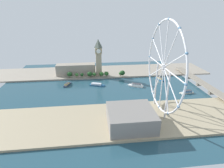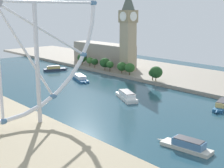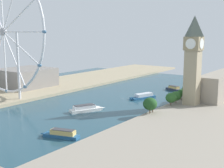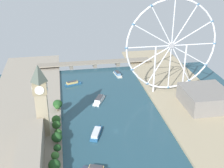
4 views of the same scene
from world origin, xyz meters
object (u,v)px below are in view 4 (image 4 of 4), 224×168
object	(u,v)px
river_bridge	(95,63)
tour_boat_3	(118,74)
tour_boat_1	(99,100)
tour_boat_2	(96,133)
clock_tower	(41,100)
riverside_hall	(205,98)
parliament_block	(30,155)
ferris_wheel	(172,46)
tour_boat_4	(73,83)

from	to	relation	value
river_bridge	tour_boat_3	bearing A→B (deg)	-54.51
river_bridge	tour_boat_1	bearing A→B (deg)	-94.26
tour_boat_1	tour_boat_2	bearing A→B (deg)	15.50
clock_tower	tour_boat_3	size ratio (longest dim) A/B	2.71
clock_tower	tour_boat_3	xyz separation A→B (m)	(109.06, 152.14, -42.14)
tour_boat_1	clock_tower	bearing A→B (deg)	-19.55
riverside_hall	river_bridge	xyz separation A→B (m)	(-119.89, 166.41, -7.34)
parliament_block	ferris_wheel	bearing A→B (deg)	36.29
tour_boat_3	clock_tower	bearing A→B (deg)	-43.44
tour_boat_3	tour_boat_4	distance (m)	76.06
parliament_block	tour_boat_3	world-z (taller)	parliament_block
parliament_block	river_bridge	xyz separation A→B (m)	(87.88, 247.25, -8.52)
parliament_block	river_bridge	bearing A→B (deg)	70.43
clock_tower	riverside_hall	bearing A→B (deg)	8.60
clock_tower	river_bridge	size ratio (longest dim) A/B	0.42
riverside_hall	tour_boat_1	size ratio (longest dim) A/B	1.79
tour_boat_2	parliament_block	bearing A→B (deg)	143.39
tour_boat_1	tour_boat_3	xyz separation A→B (m)	(40.99, 83.63, -0.29)
clock_tower	tour_boat_2	bearing A→B (deg)	-7.23
clock_tower	riverside_hall	xyz separation A→B (m)	(197.48, 29.87, -30.54)
ferris_wheel	tour_boat_2	distance (m)	155.20
clock_tower	tour_boat_1	world-z (taller)	clock_tower
ferris_wheel	tour_boat_4	xyz separation A→B (m)	(-129.53, 49.15, -65.51)
riverside_hall	ferris_wheel	bearing A→B (deg)	122.35
river_bridge	tour_boat_2	distance (m)	204.55
ferris_wheel	tour_boat_1	world-z (taller)	ferris_wheel
tour_boat_3	tour_boat_4	xyz separation A→B (m)	(-72.12, -24.16, 0.12)
ferris_wheel	tour_boat_3	size ratio (longest dim) A/B	4.35
clock_tower	tour_boat_4	xyz separation A→B (m)	(36.94, 127.98, -42.03)
parliament_block	tour_boat_2	world-z (taller)	parliament_block
tour_boat_2	tour_boat_4	bearing A→B (deg)	27.11
clock_tower	ferris_wheel	world-z (taller)	ferris_wheel
ferris_wheel	tour_boat_2	bearing A→B (deg)	-142.39
ferris_wheel	riverside_hall	size ratio (longest dim) A/B	2.22
clock_tower	tour_boat_2	size ratio (longest dim) A/B	2.39
river_bridge	tour_boat_4	world-z (taller)	river_bridge
clock_tower	tour_boat_3	bearing A→B (deg)	54.37
parliament_block	river_bridge	distance (m)	262.54
clock_tower	parliament_block	size ratio (longest dim) A/B	0.93
tour_boat_2	river_bridge	bearing A→B (deg)	13.13
parliament_block	riverside_hall	xyz separation A→B (m)	(207.77, 80.84, -1.18)
parliament_block	tour_boat_1	world-z (taller)	parliament_block
clock_tower	river_bridge	bearing A→B (deg)	68.43
ferris_wheel	tour_boat_4	world-z (taller)	ferris_wheel
tour_boat_1	tour_boat_3	size ratio (longest dim) A/B	1.09
river_bridge	tour_boat_3	xyz separation A→B (m)	(31.47, -44.14, -4.26)
tour_boat_3	tour_boat_4	world-z (taller)	tour_boat_4
tour_boat_2	tour_boat_3	world-z (taller)	tour_boat_3
tour_boat_1	ferris_wheel	bearing A→B (deg)	121.26
ferris_wheel	river_bridge	distance (m)	159.55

